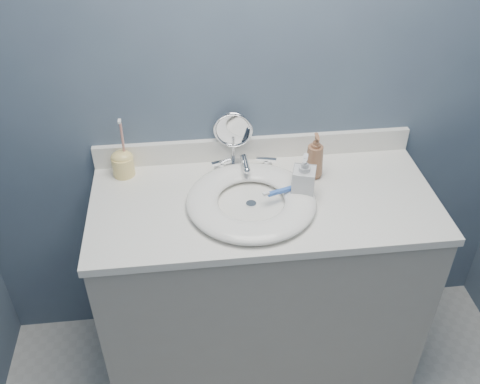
{
  "coord_description": "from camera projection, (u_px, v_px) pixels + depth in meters",
  "views": [
    {
      "loc": [
        -0.25,
        -0.48,
        2.04
      ],
      "look_at": [
        -0.09,
        0.94,
        0.94
      ],
      "focal_mm": 40.0,
      "sensor_mm": 36.0,
      "label": 1
    }
  ],
  "objects": [
    {
      "name": "countertop",
      "position": [
        264.0,
        202.0,
        1.89
      ],
      "size": [
        1.22,
        0.57,
        0.03
      ],
      "primitive_type": "cube",
      "color": "white",
      "rests_on": "vanity_cabinet"
    },
    {
      "name": "backsplash",
      "position": [
        254.0,
        148.0,
        2.06
      ],
      "size": [
        1.22,
        0.02,
        0.09
      ],
      "primitive_type": "cube",
      "color": "white",
      "rests_on": "countertop"
    },
    {
      "name": "soap_bottle_clear",
      "position": [
        304.0,
        177.0,
        1.84
      ],
      "size": [
        0.1,
        0.1,
        0.17
      ],
      "primitive_type": "imported",
      "rotation": [
        0.0,
        0.0,
        -0.31
      ],
      "color": "silver",
      "rests_on": "countertop"
    },
    {
      "name": "vanity_cabinet",
      "position": [
        261.0,
        287.0,
        2.16
      ],
      "size": [
        1.2,
        0.55,
        0.85
      ],
      "primitive_type": "cube",
      "color": "#A39F95",
      "rests_on": "ground"
    },
    {
      "name": "makeup_mirror",
      "position": [
        233.0,
        136.0,
        1.99
      ],
      "size": [
        0.15,
        0.08,
        0.22
      ],
      "rotation": [
        0.0,
        0.0,
        -0.15
      ],
      "color": "silver",
      "rests_on": "countertop"
    },
    {
      "name": "back_wall",
      "position": [
        255.0,
        81.0,
        1.9
      ],
      "size": [
        2.2,
        0.02,
        2.4
      ],
      "primitive_type": "cube",
      "color": "#47566A",
      "rests_on": "ground"
    },
    {
      "name": "faucet",
      "position": [
        244.0,
        166.0,
        1.99
      ],
      "size": [
        0.25,
        0.13,
        0.07
      ],
      "color": "silver",
      "rests_on": "countertop"
    },
    {
      "name": "basin",
      "position": [
        251.0,
        201.0,
        1.84
      ],
      "size": [
        0.45,
        0.45,
        0.04
      ],
      "primitive_type": null,
      "color": "white",
      "rests_on": "countertop"
    },
    {
      "name": "toothbrush_holder",
      "position": [
        123.0,
        162.0,
        1.96
      ],
      "size": [
        0.08,
        0.08,
        0.23
      ],
      "rotation": [
        0.0,
        0.0,
        0.23
      ],
      "color": "#FFDF7F",
      "rests_on": "countertop"
    },
    {
      "name": "drain",
      "position": [
        251.0,
        204.0,
        1.85
      ],
      "size": [
        0.04,
        0.04,
        0.01
      ],
      "primitive_type": "cylinder",
      "color": "silver",
      "rests_on": "countertop"
    },
    {
      "name": "toothbrush_lying",
      "position": [
        286.0,
        190.0,
        1.85
      ],
      "size": [
        0.17,
        0.07,
        0.02
      ],
      "rotation": [
        0.0,
        0.0,
        0.31
      ],
      "color": "blue",
      "rests_on": "basin"
    },
    {
      "name": "soap_bottle_amber",
      "position": [
        315.0,
        156.0,
        1.94
      ],
      "size": [
        0.07,
        0.07,
        0.18
      ],
      "primitive_type": "imported",
      "rotation": [
        0.0,
        0.0,
        -0.03
      ],
      "color": "#916041",
      "rests_on": "countertop"
    }
  ]
}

